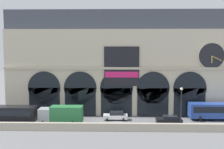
{
  "coord_description": "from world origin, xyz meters",
  "views": [
    {
      "loc": [
        0.47,
        -46.53,
        13.33
      ],
      "look_at": [
        -0.86,
        5.0,
        8.07
      ],
      "focal_mm": 43.95,
      "sensor_mm": 36.0,
      "label": 1
    }
  ],
  "objects_px": {
    "bus_east": "(220,110)",
    "street_lamp_quayside": "(181,103)",
    "box_truck_midwest": "(62,114)",
    "car_center": "(116,116)",
    "bus_west": "(4,114)",
    "car_mideast": "(169,120)"
  },
  "relations": [
    {
      "from": "car_center",
      "to": "car_mideast",
      "type": "xyz_separation_m",
      "value": [
        9.22,
        -2.68,
        0.0
      ]
    },
    {
      "from": "box_truck_midwest",
      "to": "car_center",
      "type": "xyz_separation_m",
      "value": [
        9.32,
        2.76,
        -0.9
      ]
    },
    {
      "from": "bus_west",
      "to": "bus_east",
      "type": "xyz_separation_m",
      "value": [
        38.15,
        3.55,
        0.0
      ]
    },
    {
      "from": "street_lamp_quayside",
      "to": "car_center",
      "type": "bearing_deg",
      "value": 151.14
    },
    {
      "from": "bus_west",
      "to": "street_lamp_quayside",
      "type": "height_order",
      "value": "street_lamp_quayside"
    },
    {
      "from": "car_mideast",
      "to": "bus_west",
      "type": "bearing_deg",
      "value": -179.19
    },
    {
      "from": "car_center",
      "to": "bus_east",
      "type": "xyz_separation_m",
      "value": [
        18.92,
        0.47,
        0.98
      ]
    },
    {
      "from": "car_center",
      "to": "street_lamp_quayside",
      "type": "height_order",
      "value": "street_lamp_quayside"
    },
    {
      "from": "street_lamp_quayside",
      "to": "box_truck_midwest",
      "type": "bearing_deg",
      "value": 171.34
    },
    {
      "from": "car_mideast",
      "to": "bus_east",
      "type": "distance_m",
      "value": 10.25
    },
    {
      "from": "box_truck_midwest",
      "to": "street_lamp_quayside",
      "type": "distance_m",
      "value": 20.21
    },
    {
      "from": "car_center",
      "to": "bus_west",
      "type": "bearing_deg",
      "value": -170.88
    },
    {
      "from": "bus_east",
      "to": "street_lamp_quayside",
      "type": "distance_m",
      "value": 10.83
    },
    {
      "from": "box_truck_midwest",
      "to": "street_lamp_quayside",
      "type": "bearing_deg",
      "value": -8.66
    },
    {
      "from": "car_mideast",
      "to": "street_lamp_quayside",
      "type": "height_order",
      "value": "street_lamp_quayside"
    },
    {
      "from": "bus_west",
      "to": "street_lamp_quayside",
      "type": "relative_size",
      "value": 1.59
    },
    {
      "from": "car_center",
      "to": "street_lamp_quayside",
      "type": "bearing_deg",
      "value": -28.86
    },
    {
      "from": "car_center",
      "to": "bus_east",
      "type": "relative_size",
      "value": 0.4
    },
    {
      "from": "bus_west",
      "to": "bus_east",
      "type": "relative_size",
      "value": 1.0
    },
    {
      "from": "bus_west",
      "to": "street_lamp_quayside",
      "type": "distance_m",
      "value": 29.94
    },
    {
      "from": "box_truck_midwest",
      "to": "car_center",
      "type": "bearing_deg",
      "value": 16.48
    },
    {
      "from": "bus_west",
      "to": "car_center",
      "type": "bearing_deg",
      "value": 9.12
    }
  ]
}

